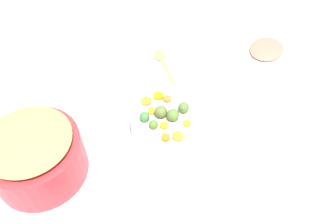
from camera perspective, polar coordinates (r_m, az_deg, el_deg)
The scene contains 20 objects.
tabletop at distance 1.16m, azimuth -2.00°, elevation -2.19°, with size 2.40×2.40×0.02m, color white.
serving_bowl_carrots at distance 1.10m, azimuth 0.00°, elevation -1.69°, with size 0.24×0.24×0.08m, color white.
metal_pot at distance 1.06m, azimuth -21.16°, elevation -7.19°, with size 0.28×0.28×0.14m, color red.
stuffing_mound at distance 0.99m, azimuth -22.58°, elevation -4.38°, with size 0.24×0.24×0.04m, color tan.
carrot_slice_0 at distance 1.11m, azimuth -3.64°, elevation 1.83°, with size 0.04×0.04×0.01m, color orange.
carrot_slice_1 at distance 1.01m, azimuth 1.68°, elevation -4.10°, with size 0.03×0.03×0.01m, color orange.
carrot_slice_2 at distance 1.01m, azimuth -0.41°, elevation -4.31°, with size 0.03×0.03×0.01m, color orange.
carrot_slice_3 at distance 1.04m, azimuth -0.43°, elevation -2.23°, with size 0.03×0.03×0.01m, color orange.
carrot_slice_4 at distance 1.04m, azimuth 3.20°, elevation -1.97°, with size 0.02×0.02×0.01m, color orange.
carrot_slice_5 at distance 1.11m, azimuth -0.15°, elevation 2.22°, with size 0.03×0.03×0.01m, color orange.
carrot_slice_6 at distance 1.12m, azimuth -1.60°, elevation 2.70°, with size 0.03×0.03×0.01m, color orange.
carrot_slice_7 at distance 1.08m, azimuth -2.70°, elevation 0.17°, with size 0.03×0.03×0.01m, color orange.
brussels_sprout_0 at distance 1.07m, azimuth 2.66°, elevation 0.78°, with size 0.04×0.04×0.04m, color #556F33.
brussels_sprout_1 at distance 1.05m, azimuth -3.95°, elevation -0.81°, with size 0.03×0.03×0.03m, color #447A40.
brussels_sprout_2 at distance 1.05m, azimuth -1.20°, elevation 0.06°, with size 0.04×0.04×0.04m, color #5D6D33.
brussels_sprout_3 at distance 1.03m, azimuth -2.46°, elevation -2.11°, with size 0.03×0.03×0.03m, color #507829.
brussels_sprout_4 at distance 1.04m, azimuth 0.82°, elevation -0.51°, with size 0.04×0.04×0.04m, color #567430.
wooden_spoon at distance 1.35m, azimuth -0.74°, elevation 8.17°, with size 0.05×0.28×0.01m.
ham_plate at distance 1.44m, azimuth 15.35°, elevation 9.41°, with size 0.28×0.28×0.01m, color white.
ham_slice_main at distance 1.45m, azimuth 16.24°, elevation 10.14°, with size 0.16×0.13×0.02m, color #D2715A.
Camera 1 is at (-0.21, -0.68, 0.93)m, focal length 36.33 mm.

